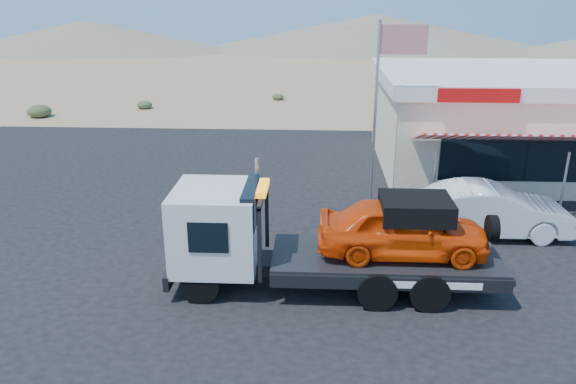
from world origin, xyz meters
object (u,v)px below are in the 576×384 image
flagpole (384,93)px  jerky_store (509,119)px  tow_truck (326,234)px  white_sedan (489,210)px

flagpole → jerky_store: bearing=38.8°
tow_truck → jerky_store: 12.71m
tow_truck → flagpole: size_ratio=1.29×
white_sedan → jerky_store: 7.53m
jerky_store → tow_truck: bearing=-125.8°
jerky_store → flagpole: 7.36m
tow_truck → white_sedan: bearing=34.6°
white_sedan → flagpole: bearing=49.6°
tow_truck → jerky_store: bearing=54.2°
jerky_store → flagpole: size_ratio=1.73×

